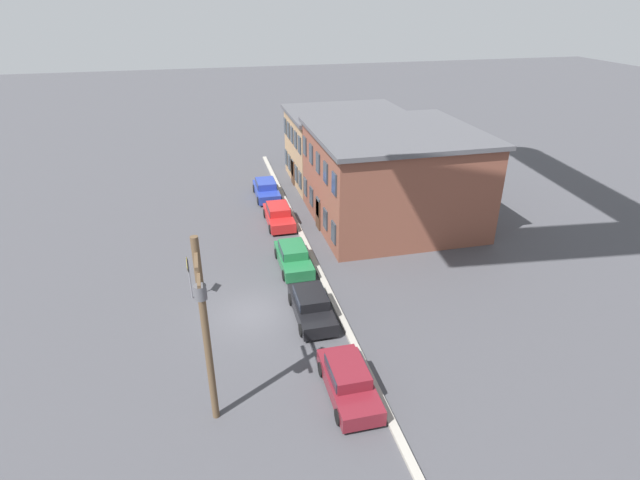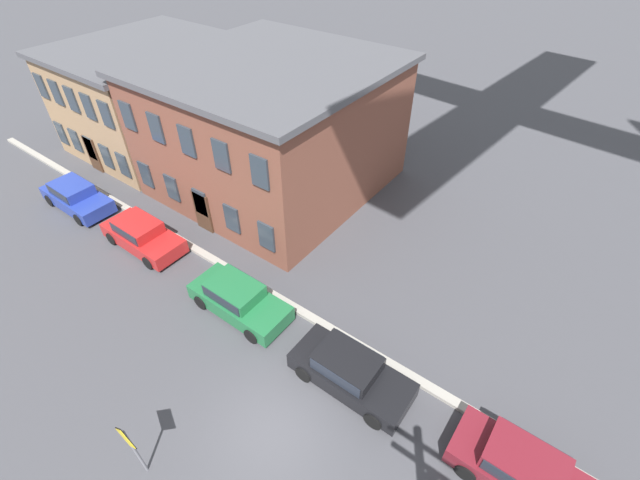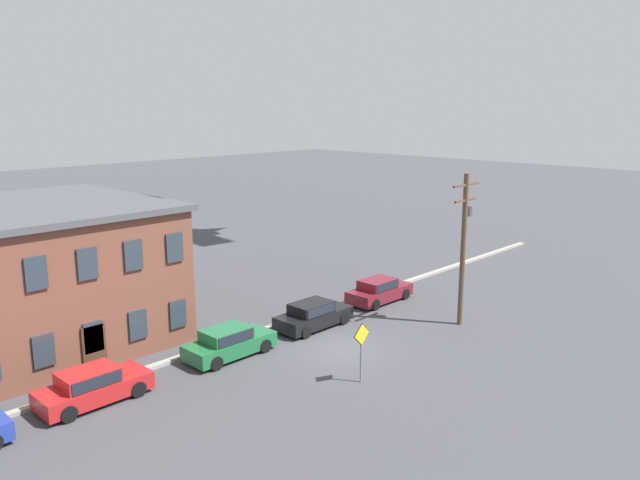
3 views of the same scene
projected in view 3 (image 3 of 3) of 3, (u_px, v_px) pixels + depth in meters
The scene contains 9 objects.
ground_plane at pixel (342, 347), 30.67m from camera, with size 200.00×200.00×0.00m, color #424247.
kerb_strip at pixel (280, 324), 33.71m from camera, with size 56.00×0.36×0.16m, color #9E998E.
apartment_midblock at pixel (37, 274), 30.89m from camera, with size 11.39×11.63×6.97m.
car_red at pixel (92, 385), 24.83m from camera, with size 4.40×1.92×1.43m.
car_green at pixel (229, 342), 29.41m from camera, with size 4.40×1.92×1.43m.
car_black at pixel (313, 314), 33.25m from camera, with size 4.40×1.92×1.43m.
car_maroon at pixel (379, 290), 37.63m from camera, with size 4.40×1.92×1.43m.
caution_sign at pixel (361, 343), 26.46m from camera, with size 1.01×0.08×2.68m.
utility_pole at pixel (464, 241), 33.00m from camera, with size 2.40×0.44×8.22m.
Camera 3 is at (-21.50, -19.27, 11.67)m, focal length 35.00 mm.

